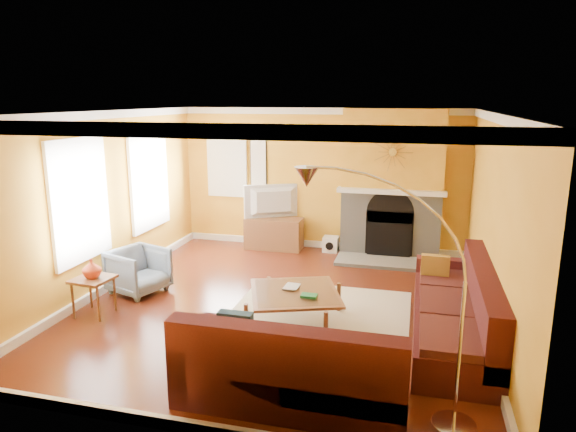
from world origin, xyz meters
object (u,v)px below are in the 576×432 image
(side_table, at_px, (94,296))
(armchair, at_px, (139,271))
(coffee_table, at_px, (295,307))
(media_console, at_px, (274,233))
(arc_lamp, at_px, (388,302))
(sectional_sofa, at_px, (357,307))

(side_table, bearing_deg, armchair, 79.94)
(coffee_table, height_order, side_table, side_table)
(coffee_table, distance_m, side_table, 2.73)
(media_console, xyz_separation_m, armchair, (-1.34, -2.75, 0.04))
(media_console, relative_size, side_table, 2.08)
(side_table, distance_m, arc_lamp, 4.30)
(media_console, height_order, armchair, armchair)
(media_console, relative_size, armchair, 1.46)
(coffee_table, relative_size, armchair, 1.48)
(coffee_table, bearing_deg, arc_lamp, -54.99)
(sectional_sofa, bearing_deg, arc_lamp, -74.03)
(armchair, xyz_separation_m, arc_lamp, (3.81, -2.28, 0.81))
(coffee_table, height_order, media_console, media_console)
(side_table, bearing_deg, coffee_table, 8.85)
(coffee_table, relative_size, side_table, 2.11)
(coffee_table, relative_size, media_console, 1.01)
(armchair, distance_m, arc_lamp, 4.51)
(sectional_sofa, height_order, coffee_table, sectional_sofa)
(media_console, height_order, arc_lamp, arc_lamp)
(coffee_table, height_order, armchair, armchair)
(armchair, bearing_deg, side_table, -171.00)
(arc_lamp, bearing_deg, sectional_sofa, 105.97)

